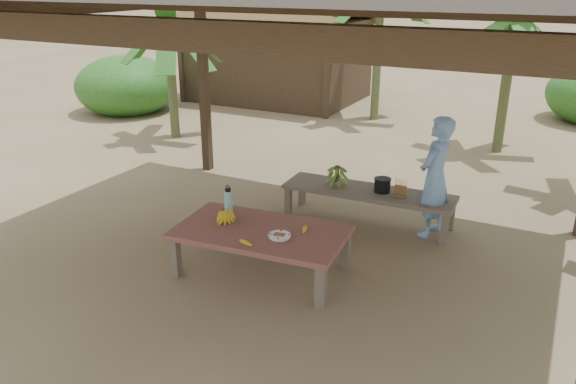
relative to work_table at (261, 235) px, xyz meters
The scene contains 16 objects.
ground 0.60m from the work_table, 52.79° to the left, with size 80.00×80.00×0.00m, color brown.
pavilion 2.38m from the work_table, 53.05° to the left, with size 6.60×5.60×2.95m.
work_table is the anchor object (origin of this frame).
bench 1.87m from the work_table, 72.18° to the left, with size 2.22×0.69×0.45m.
ripe_banana_bunch 0.50m from the work_table, behind, with size 0.25×0.21×0.15m, color yellow, non-canonical shape.
plate 0.29m from the work_table, 15.58° to the right, with size 0.23×0.23×0.04m.
loose_banana_front 0.39m from the work_table, 83.15° to the right, with size 0.04×0.16×0.04m, color yellow.
loose_banana_side 0.47m from the work_table, 22.11° to the left, with size 0.04×0.15×0.04m, color yellow.
water_flask 0.64m from the work_table, 157.24° to the left, with size 0.09×0.09×0.34m.
green_banana_stalk 1.77m from the work_table, 85.57° to the left, with size 0.25×0.25×0.28m, color #598C2D, non-canonical shape.
cooking_pot 1.95m from the work_table, 67.56° to the left, with size 0.20×0.20×0.17m, color black.
skewer_rack 2.02m from the work_table, 60.20° to the left, with size 0.18×0.08×0.24m, color #A57F47, non-canonical shape.
woman 2.30m from the work_table, 52.34° to the left, with size 0.55×0.36×1.51m, color #73A0DA.
hut 9.38m from the work_table, 116.99° to the left, with size 4.40×3.43×2.85m.
banana_plant_n 6.38m from the work_table, 74.81° to the left, with size 1.80×1.80×2.68m.
banana_plant_w 6.08m from the work_table, 137.01° to the left, with size 1.80×1.80×2.50m.
Camera 1 is at (2.50, -5.02, 3.01)m, focal length 35.00 mm.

